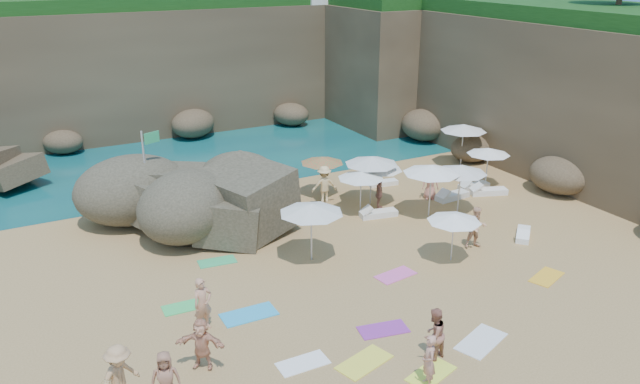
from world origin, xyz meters
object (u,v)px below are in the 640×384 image
parasol_2 (489,151)px  person_stand_0 (203,304)px  rock_outcrop (191,231)px  person_stand_2 (324,185)px  person_stand_4 (430,183)px  parasol_0 (361,175)px  person_stand_6 (429,361)px  person_stand_1 (434,334)px  person_stand_5 (101,188)px  parasol_1 (380,166)px  lounger_0 (383,183)px  flag_pole (148,165)px  person_stand_3 (379,194)px

parasol_2 → person_stand_0: bearing=-161.0°
rock_outcrop → person_stand_2: bearing=1.7°
person_stand_4 → person_stand_2: bearing=-169.0°
parasol_0 → person_stand_6: bearing=-113.0°
person_stand_1 → parasol_0: bearing=-126.8°
person_stand_5 → person_stand_6: person_stand_6 is taller
parasol_1 → lounger_0: bearing=51.9°
person_stand_5 → person_stand_0: bearing=-114.1°
parasol_1 → person_stand_6: bearing=-117.5°
flag_pole → person_stand_4: (12.68, -3.42, -1.91)m
parasol_0 → lounger_0: bearing=41.3°
person_stand_4 → person_stand_5: bearing=-173.6°
person_stand_2 → parasol_0: bearing=126.2°
person_stand_1 → person_stand_4: size_ratio=1.04×
parasol_2 → person_stand_0: (-17.00, -5.84, -1.00)m
flag_pole → person_stand_3: 10.49m
parasol_1 → person_stand_3: parasol_1 is taller
person_stand_6 → flag_pole: bearing=-144.3°
person_stand_5 → person_stand_6: 19.25m
parasol_2 → person_stand_4: 3.79m
rock_outcrop → parasol_0: 7.93m
flag_pole → person_stand_5: size_ratio=2.81×
person_stand_4 → lounger_0: bearing=142.7°
parasol_2 → person_stand_4: parasol_2 is taller
flag_pole → person_stand_2: bearing=-10.7°
rock_outcrop → person_stand_0: 7.80m
parasol_2 → person_stand_2: 8.72m
parasol_1 → person_stand_6: 13.60m
person_stand_4 → parasol_0: bearing=-147.9°
person_stand_4 → person_stand_6: person_stand_4 is taller
parasol_0 → person_stand_2: (-0.87, 1.89, -0.93)m
person_stand_3 → person_stand_1: bearing=-172.7°
parasol_2 → lounger_0: bearing=150.4°
rock_outcrop → person_stand_5: (-2.77, 5.33, 0.76)m
parasol_1 → person_stand_5: bearing=151.1°
person_stand_1 → person_stand_5: bearing=-86.4°
person_stand_5 → rock_outcrop: bearing=-90.6°
flag_pole → person_stand_6: 15.43m
parasol_0 → person_stand_5: size_ratio=1.42×
flag_pole → person_stand_4: size_ratio=2.65×
parasol_0 → person_stand_1: 11.30m
flag_pole → person_stand_3: (9.74, -3.36, -1.96)m
parasol_0 → person_stand_5: parasol_0 is taller
rock_outcrop → flag_pole: 3.40m
person_stand_2 → person_stand_5: (-9.41, 5.14, -0.17)m
person_stand_2 → person_stand_4: size_ratio=1.16×
person_stand_1 → person_stand_5: 18.66m
person_stand_1 → person_stand_3: 11.67m
parasol_0 → lounger_0: parasol_0 is taller
person_stand_1 → lounger_0: bearing=-134.1°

